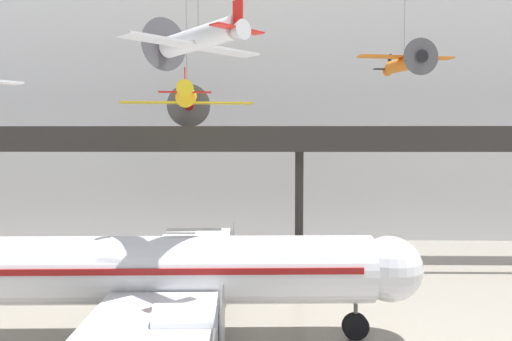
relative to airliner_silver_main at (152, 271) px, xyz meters
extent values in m
cube|color=silver|center=(8.31, 26.57, 10.60)|extent=(140.00, 3.00, 28.08)
cube|color=#2D2B28|center=(8.31, 16.76, 5.89)|extent=(110.00, 3.20, 0.90)
cube|color=#2D2B28|center=(8.31, 15.22, 6.89)|extent=(110.00, 0.12, 1.10)
cylinder|color=#2D2B28|center=(8.31, 17.72, 1.00)|extent=(0.70, 0.70, 8.88)
cylinder|color=silver|center=(0.12, 0.00, 0.06)|extent=(21.09, 4.00, 3.26)
sphere|color=silver|center=(11.50, 0.41, 0.06)|extent=(3.19, 3.19, 3.19)
cube|color=maroon|center=(0.12, 0.00, 0.38)|extent=(19.63, 4.02, 0.29)
cube|color=silver|center=(0.55, 8.36, -0.67)|extent=(5.35, 13.59, 0.28)
cylinder|color=silver|center=(2.12, 5.47, -0.62)|extent=(2.49, 1.65, 1.56)
cylinder|color=#4C4C51|center=(3.46, 5.51, -0.62)|extent=(0.17, 2.97, 2.97)
cylinder|color=silver|center=(1.96, 10.03, -0.62)|extent=(2.49, 1.65, 1.56)
cylinder|color=#4C4C51|center=(3.30, 10.07, -0.62)|extent=(0.17, 2.97, 2.97)
cylinder|color=silver|center=(2.50, -5.30, -0.62)|extent=(2.49, 1.65, 1.56)
cylinder|color=#4C4C51|center=(3.85, -5.25, -0.62)|extent=(0.17, 2.97, 2.97)
cylinder|color=#4C4C51|center=(9.87, 0.35, -2.18)|extent=(0.20, 0.20, 1.21)
cylinder|color=black|center=(9.87, 0.35, -2.79)|extent=(1.31, 0.43, 1.30)
cylinder|color=#4C4C51|center=(0.27, 2.62, -2.18)|extent=(0.20, 0.20, 1.21)
cylinder|color=black|center=(0.27, 2.62, -2.79)|extent=(1.31, 0.43, 1.30)
cylinder|color=#4C4C51|center=(0.45, -2.59, -2.18)|extent=(0.20, 0.20, 1.21)
cylinder|color=yellow|center=(-0.37, 13.73, 9.57)|extent=(2.14, 6.77, 2.01)
cone|color=red|center=(-0.78, 17.15, 9.22)|extent=(1.34, 1.23, 1.22)
cylinder|color=#4C4C51|center=(-0.81, 17.39, 9.20)|extent=(3.51, 0.46, 3.53)
cone|color=yellow|center=(0.01, 10.56, 9.89)|extent=(1.37, 1.99, 1.33)
cube|color=yellow|center=(-0.42, 14.13, 9.16)|extent=(10.04, 2.77, 0.10)
cube|color=red|center=(0.06, 10.16, 10.38)|extent=(0.15, 0.80, 1.63)
cube|color=red|center=(0.06, 10.16, 9.57)|extent=(3.60, 1.21, 0.06)
cylinder|color=slate|center=(-0.37, 13.73, 14.74)|extent=(0.04, 0.04, 8.98)
cylinder|color=silver|center=(2.53, -1.58, 10.73)|extent=(4.02, 3.97, 1.15)
cone|color=red|center=(0.78, 0.13, 10.83)|extent=(1.16, 1.16, 0.87)
cylinder|color=#4C4C51|center=(0.66, 0.25, 10.83)|extent=(1.78, 1.82, 2.51)
cone|color=silver|center=(4.15, -3.17, 10.64)|extent=(1.49, 1.48, 0.87)
cube|color=silver|center=(2.32, -1.38, 10.44)|extent=(5.73, 5.82, 0.10)
cube|color=red|center=(4.35, -3.36, 11.31)|extent=(0.45, 0.44, 1.16)
cube|color=red|center=(4.35, -3.36, 10.73)|extent=(2.16, 2.19, 0.06)
cylinder|color=orange|center=(15.68, 13.65, 11.92)|extent=(1.74, 4.84, 1.20)
cone|color=black|center=(16.09, 11.22, 12.04)|extent=(0.99, 0.91, 0.88)
cylinder|color=#4C4C51|center=(16.12, 11.05, 12.05)|extent=(2.51, 0.46, 2.54)
cone|color=orange|center=(15.30, 15.91, 11.81)|extent=(1.03, 1.42, 0.89)
cube|color=orange|center=(15.73, 13.37, 12.39)|extent=(7.21, 2.30, 0.10)
cube|color=black|center=(15.26, 16.20, 12.51)|extent=(0.15, 0.58, 1.17)
cube|color=black|center=(15.26, 16.20, 11.92)|extent=(2.60, 0.98, 0.06)
cylinder|color=slate|center=(15.68, 13.65, 15.88)|extent=(0.04, 0.04, 6.93)
camera|label=1|loc=(5.42, -23.58, 6.21)|focal=35.00mm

